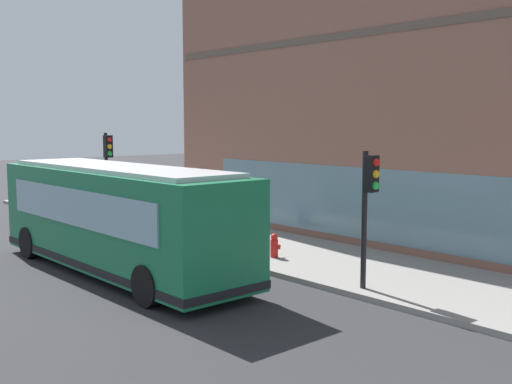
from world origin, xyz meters
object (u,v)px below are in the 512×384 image
object	(u,v)px
traffic_light_near_corner	(369,193)
pedestrian_near_building_entrance	(142,204)
fire_hydrant	(274,246)
traffic_light_down_block	(108,161)
newspaper_vending_box	(228,223)
city_bus_nearside	(117,219)

from	to	relation	value
traffic_light_near_corner	pedestrian_near_building_entrance	world-z (taller)	traffic_light_near_corner
fire_hydrant	pedestrian_near_building_entrance	size ratio (longest dim) A/B	0.42
traffic_light_down_block	newspaper_vending_box	distance (m)	6.09
pedestrian_near_building_entrance	newspaper_vending_box	xyz separation A→B (m)	(1.84, -3.00, -0.58)
traffic_light_down_block	fire_hydrant	size ratio (longest dim) A/B	5.04
traffic_light_down_block	newspaper_vending_box	bearing A→B (deg)	-69.12
city_bus_nearside	traffic_light_near_corner	size ratio (longest dim) A/B	2.93
traffic_light_down_block	fire_hydrant	distance (m)	9.51
pedestrian_near_building_entrance	fire_hydrant	bearing A→B (deg)	-85.75
fire_hydrant	newspaper_vending_box	xyz separation A→B (m)	(1.32, 3.90, 0.09)
pedestrian_near_building_entrance	city_bus_nearside	bearing A→B (deg)	-127.42
traffic_light_down_block	newspaper_vending_box	xyz separation A→B (m)	(2.03, -5.32, -2.15)
traffic_light_near_corner	traffic_light_down_block	distance (m)	13.41
city_bus_nearside	traffic_light_near_corner	distance (m)	7.17
fire_hydrant	city_bus_nearside	bearing A→B (deg)	154.97
fire_hydrant	newspaper_vending_box	size ratio (longest dim) A/B	0.82
city_bus_nearside	fire_hydrant	world-z (taller)	city_bus_nearside
city_bus_nearside	newspaper_vending_box	distance (m)	5.98
traffic_light_down_block	newspaper_vending_box	size ratio (longest dim) A/B	4.15
traffic_light_near_corner	fire_hydrant	world-z (taller)	traffic_light_near_corner
city_bus_nearside	newspaper_vending_box	size ratio (longest dim) A/B	11.17
fire_hydrant	pedestrian_near_building_entrance	bearing A→B (deg)	94.25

